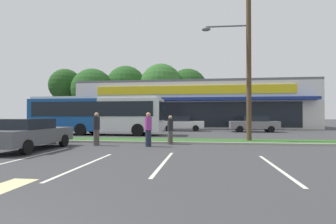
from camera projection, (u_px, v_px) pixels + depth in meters
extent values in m
cube|color=#2D5B23|center=(151.00, 140.00, 16.74)|extent=(56.00, 2.20, 0.12)
cube|color=#99968C|center=(147.00, 142.00, 15.53)|extent=(56.00, 0.24, 0.12)
cube|color=silver|center=(39.00, 155.00, 10.96)|extent=(0.12, 4.80, 0.01)
cube|color=silver|center=(85.00, 165.00, 8.75)|extent=(0.12, 4.80, 0.01)
cube|color=silver|center=(164.00, 162.00, 9.18)|extent=(0.12, 4.80, 0.01)
cube|color=silver|center=(277.00, 168.00, 8.27)|extent=(0.12, 4.80, 0.01)
cube|color=beige|center=(4.00, 187.00, 6.02)|extent=(0.70, 1.60, 0.01)
cube|color=silver|center=(194.00, 107.00, 38.18)|extent=(30.55, 11.51, 5.87)
cube|color=black|center=(192.00, 115.00, 32.42)|extent=(25.66, 0.08, 3.05)
cube|color=navy|center=(192.00, 99.00, 31.79)|extent=(28.72, 1.40, 0.35)
cube|color=yellow|center=(192.00, 90.00, 32.42)|extent=(24.44, 0.16, 1.06)
cube|color=slate|center=(194.00, 85.00, 38.22)|extent=(30.55, 11.51, 0.30)
cylinder|color=#473323|center=(65.00, 111.00, 51.18)|extent=(0.44, 0.44, 5.21)
sphere|color=#1E4719|center=(66.00, 85.00, 51.25)|extent=(6.30, 6.30, 6.30)
cylinder|color=#473323|center=(92.00, 115.00, 48.08)|extent=(0.44, 0.44, 3.58)
sphere|color=#23511E|center=(92.00, 89.00, 48.14)|extent=(7.60, 7.60, 7.60)
cylinder|color=#473323|center=(126.00, 112.00, 50.09)|extent=(0.44, 0.44, 4.49)
sphere|color=#23511E|center=(126.00, 86.00, 50.16)|extent=(7.57, 7.57, 7.57)
cylinder|color=#473323|center=(161.00, 112.00, 46.77)|extent=(0.44, 0.44, 4.37)
sphere|color=#2D6026|center=(161.00, 85.00, 46.84)|extent=(7.43, 7.43, 7.43)
cylinder|color=#473323|center=(188.00, 114.00, 49.45)|extent=(0.44, 0.44, 3.99)
sphere|color=#1E4719|center=(188.00, 88.00, 49.52)|extent=(7.40, 7.40, 7.40)
cylinder|color=#4C3826|center=(249.00, 61.00, 16.18)|extent=(0.30, 0.30, 10.01)
cylinder|color=#59595B|center=(227.00, 26.00, 16.35)|extent=(2.60, 0.17, 0.10)
ellipsoid|color=#59595B|center=(206.00, 29.00, 16.49)|extent=(0.56, 0.32, 0.24)
cube|color=#144793|center=(69.00, 115.00, 22.96)|extent=(6.27, 2.65, 2.70)
cube|color=silver|center=(132.00, 115.00, 22.12)|extent=(5.14, 2.63, 2.70)
cube|color=silver|center=(97.00, 98.00, 22.60)|extent=(10.91, 2.47, 0.20)
cube|color=black|center=(90.00, 109.00, 21.30)|extent=(10.42, 0.23, 1.19)
cube|color=black|center=(162.00, 111.00, 21.74)|extent=(0.10, 2.17, 1.51)
cylinder|color=black|center=(145.00, 129.00, 23.14)|extent=(1.00, 0.32, 1.00)
cylinder|color=black|center=(138.00, 130.00, 20.82)|extent=(1.00, 0.32, 1.00)
cylinder|color=black|center=(93.00, 128.00, 23.85)|extent=(1.00, 0.32, 1.00)
cylinder|color=black|center=(81.00, 129.00, 21.53)|extent=(1.00, 0.32, 1.00)
cylinder|color=black|center=(61.00, 128.00, 24.31)|extent=(1.00, 0.32, 1.00)
cylinder|color=black|center=(46.00, 129.00, 21.99)|extent=(1.00, 0.32, 1.00)
cube|color=brown|center=(44.00, 136.00, 15.52)|extent=(1.60, 0.45, 0.06)
cube|color=brown|center=(42.00, 131.00, 15.34)|extent=(1.60, 0.06, 0.44)
cube|color=#333338|center=(54.00, 140.00, 15.44)|extent=(0.08, 0.36, 0.45)
cube|color=#333338|center=(35.00, 139.00, 15.60)|extent=(0.08, 0.36, 0.45)
cube|color=slate|center=(254.00, 125.00, 26.34)|extent=(4.71, 1.78, 0.75)
cube|color=black|center=(256.00, 119.00, 26.32)|extent=(2.12, 1.56, 0.53)
cylinder|color=black|center=(240.00, 129.00, 25.69)|extent=(0.64, 0.22, 0.64)
cylinder|color=black|center=(238.00, 128.00, 27.36)|extent=(0.64, 0.22, 0.64)
cylinder|color=black|center=(271.00, 129.00, 25.30)|extent=(0.64, 0.22, 0.64)
cylinder|color=black|center=(267.00, 128.00, 26.98)|extent=(0.64, 0.22, 0.64)
cube|color=#B7B7BC|center=(132.00, 125.00, 27.71)|extent=(4.12, 1.88, 0.75)
cube|color=black|center=(134.00, 119.00, 27.69)|extent=(1.85, 1.66, 0.49)
cylinder|color=black|center=(118.00, 128.00, 26.99)|extent=(0.64, 0.22, 0.64)
cylinder|color=black|center=(123.00, 128.00, 28.76)|extent=(0.64, 0.22, 0.64)
cylinder|color=black|center=(142.00, 129.00, 26.65)|extent=(0.64, 0.22, 0.64)
cylinder|color=black|center=(146.00, 128.00, 28.42)|extent=(0.64, 0.22, 0.64)
cube|color=#515459|center=(31.00, 136.00, 12.54)|extent=(1.80, 4.77, 0.69)
cube|color=black|center=(28.00, 124.00, 12.32)|extent=(1.58, 2.15, 0.48)
cylinder|color=black|center=(34.00, 140.00, 14.12)|extent=(0.22, 0.64, 0.64)
cylinder|color=black|center=(64.00, 141.00, 13.89)|extent=(0.22, 0.64, 0.64)
cylinder|color=black|center=(27.00, 147.00, 10.96)|extent=(0.22, 0.64, 0.64)
cube|color=silver|center=(183.00, 125.00, 28.13)|extent=(4.57, 1.72, 0.72)
cube|color=black|center=(180.00, 119.00, 28.17)|extent=(2.06, 1.52, 0.53)
cylinder|color=black|center=(196.00, 128.00, 28.75)|extent=(0.64, 0.22, 0.64)
cylinder|color=black|center=(196.00, 128.00, 27.13)|extent=(0.64, 0.22, 0.64)
cylinder|color=black|center=(170.00, 127.00, 29.13)|extent=(0.64, 0.22, 0.64)
cylinder|color=black|center=(169.00, 128.00, 27.51)|extent=(0.64, 0.22, 0.64)
cube|color=#9E998C|center=(65.00, 124.00, 29.43)|extent=(4.17, 1.77, 0.66)
cube|color=black|center=(67.00, 119.00, 29.41)|extent=(1.88, 1.56, 0.46)
cylinder|color=black|center=(50.00, 128.00, 28.76)|extent=(0.64, 0.22, 0.64)
cylinder|color=black|center=(58.00, 127.00, 30.42)|extent=(0.64, 0.22, 0.64)
cylinder|color=black|center=(72.00, 128.00, 28.42)|extent=(0.64, 0.22, 0.64)
cylinder|color=black|center=(79.00, 127.00, 30.08)|extent=(0.64, 0.22, 0.64)
cylinder|color=#47423D|center=(170.00, 137.00, 15.04)|extent=(0.28, 0.28, 0.80)
cylinder|color=black|center=(170.00, 125.00, 15.05)|extent=(0.33, 0.33, 0.63)
sphere|color=tan|center=(170.00, 117.00, 15.06)|extent=(0.22, 0.22, 0.22)
cylinder|color=#47423D|center=(96.00, 138.00, 14.41)|extent=(0.31, 0.31, 0.88)
cylinder|color=black|center=(96.00, 123.00, 14.42)|extent=(0.37, 0.37, 0.70)
sphere|color=tan|center=(97.00, 115.00, 14.42)|extent=(0.24, 0.24, 0.24)
cylinder|color=#1E2338|center=(148.00, 138.00, 13.92)|extent=(0.31, 0.31, 0.88)
cylinder|color=#99338C|center=(148.00, 123.00, 13.93)|extent=(0.36, 0.36, 0.69)
sphere|color=tan|center=(148.00, 115.00, 13.94)|extent=(0.24, 0.24, 0.24)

